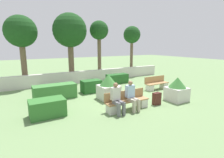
# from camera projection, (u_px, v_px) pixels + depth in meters

# --- Properties ---
(ground_plane) EXTENTS (60.00, 60.00, 0.00)m
(ground_plane) POSITION_uv_depth(u_px,v_px,m) (121.00, 96.00, 9.85)
(ground_plane) COLOR #6B8956
(perimeter_wall) EXTENTS (13.44, 0.30, 0.87)m
(perimeter_wall) POSITION_uv_depth(u_px,v_px,m) (89.00, 76.00, 13.57)
(perimeter_wall) COLOR beige
(perimeter_wall) RESTS_ON ground_plane
(bench_front) EXTENTS (2.09, 0.49, 0.82)m
(bench_front) POSITION_uv_depth(u_px,v_px,m) (127.00, 102.00, 7.71)
(bench_front) COLOR #A37A4C
(bench_front) RESTS_ON ground_plane
(bench_left_side) EXTENTS (1.67, 0.48, 0.82)m
(bench_left_side) POSITION_uv_depth(u_px,v_px,m) (157.00, 85.00, 11.22)
(bench_left_side) COLOR #A37A4C
(bench_left_side) RESTS_ON ground_plane
(person_seated_man) EXTENTS (0.38, 0.64, 1.29)m
(person_seated_man) POSITION_uv_depth(u_px,v_px,m) (132.00, 94.00, 7.58)
(person_seated_man) COLOR #B2A893
(person_seated_man) RESTS_ON ground_plane
(person_seated_woman) EXTENTS (0.38, 0.64, 1.29)m
(person_seated_woman) POSITION_uv_depth(u_px,v_px,m) (117.00, 97.00, 7.21)
(person_seated_woman) COLOR slate
(person_seated_woman) RESTS_ON ground_plane
(hedge_block_near_left) EXTENTS (1.62, 0.67, 0.69)m
(hedge_block_near_left) POSITION_uv_depth(u_px,v_px,m) (117.00, 79.00, 12.96)
(hedge_block_near_left) COLOR #235623
(hedge_block_near_left) RESTS_ON ground_plane
(hedge_block_near_right) EXTENTS (2.17, 0.80, 0.77)m
(hedge_block_near_right) POSITION_uv_depth(u_px,v_px,m) (55.00, 92.00, 9.23)
(hedge_block_near_right) COLOR #3D7A38
(hedge_block_near_right) RESTS_ON ground_plane
(hedge_block_mid_left) EXTENTS (1.15, 0.74, 0.74)m
(hedge_block_mid_left) POSITION_uv_depth(u_px,v_px,m) (91.00, 86.00, 10.52)
(hedge_block_mid_left) COLOR #235623
(hedge_block_mid_left) RESTS_ON ground_plane
(hedge_block_mid_right) EXTENTS (1.35, 0.83, 0.70)m
(hedge_block_mid_right) POSITION_uv_depth(u_px,v_px,m) (47.00, 108.00, 6.96)
(hedge_block_mid_right) COLOR #33702D
(hedge_block_mid_right) RESTS_ON ground_plane
(planter_corner_left) EXTENTS (0.93, 0.93, 1.22)m
(planter_corner_left) POSITION_uv_depth(u_px,v_px,m) (177.00, 89.00, 8.89)
(planter_corner_left) COLOR beige
(planter_corner_left) RESTS_ON ground_plane
(planter_corner_right) EXTENTS (0.99, 0.99, 1.32)m
(planter_corner_right) POSITION_uv_depth(u_px,v_px,m) (108.00, 87.00, 9.13)
(planter_corner_right) COLOR beige
(planter_corner_right) RESTS_ON ground_plane
(suitcase) EXTENTS (0.39, 0.24, 0.78)m
(suitcase) POSITION_uv_depth(u_px,v_px,m) (157.00, 99.00, 8.35)
(suitcase) COLOR #471E19
(suitcase) RESTS_ON ground_plane
(tree_leftmost) EXTENTS (2.09, 2.09, 4.74)m
(tree_leftmost) POSITION_uv_depth(u_px,v_px,m) (21.00, 33.00, 11.52)
(tree_leftmost) COLOR brown
(tree_leftmost) RESTS_ON ground_plane
(tree_center_left) EXTENTS (2.49, 2.49, 5.12)m
(tree_center_left) POSITION_uv_depth(u_px,v_px,m) (70.00, 31.00, 12.88)
(tree_center_left) COLOR brown
(tree_center_left) RESTS_ON ground_plane
(tree_center_right) EXTENTS (1.55, 1.55, 4.77)m
(tree_center_right) POSITION_uv_depth(u_px,v_px,m) (99.00, 33.00, 14.39)
(tree_center_right) COLOR brown
(tree_center_right) RESTS_ON ground_plane
(tree_rightmost) EXTENTS (1.57, 1.57, 4.52)m
(tree_rightmost) POSITION_uv_depth(u_px,v_px,m) (132.00, 36.00, 16.16)
(tree_rightmost) COLOR brown
(tree_rightmost) RESTS_ON ground_plane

